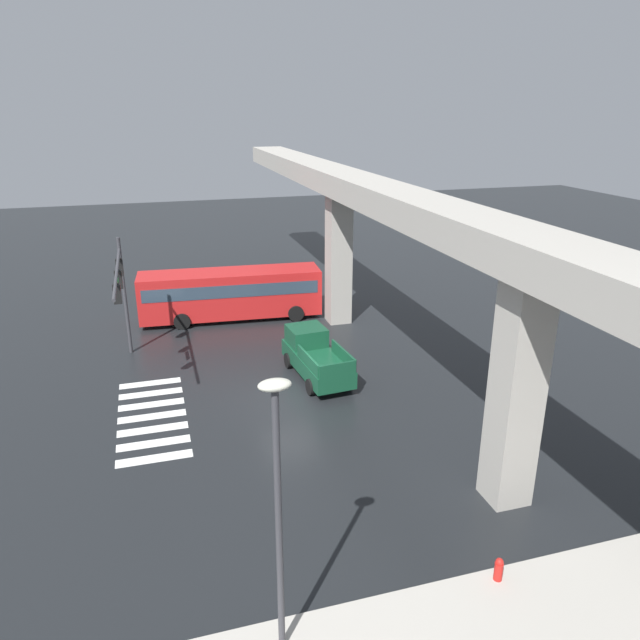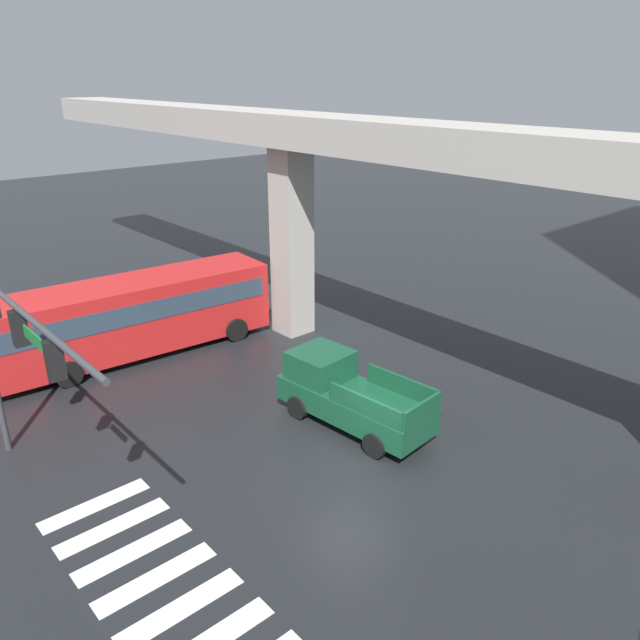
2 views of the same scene
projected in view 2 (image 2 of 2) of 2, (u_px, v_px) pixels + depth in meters
name	position (u px, v px, depth m)	size (l,w,h in m)	color
ground_plane	(350.00, 472.00, 17.26)	(120.00, 120.00, 0.00)	black
crosswalk_stripes	(156.00, 578.00, 13.61)	(7.15, 2.80, 0.01)	silver
elevated_overpass	(488.00, 171.00, 17.58)	(58.43, 2.45, 8.95)	#ADA89E
pickup_truck	(347.00, 394.00, 19.40)	(5.25, 2.42, 2.08)	#14472D
city_bus	(133.00, 313.00, 23.93)	(3.38, 10.96, 2.99)	red
traffic_signal_mast	(8.00, 335.00, 14.72)	(8.69, 0.32, 6.20)	#38383D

